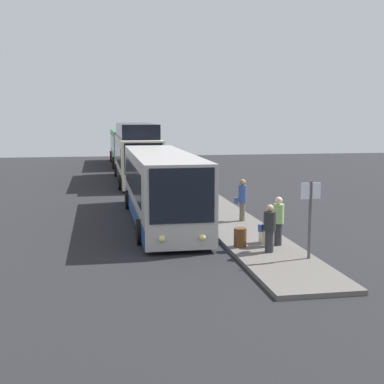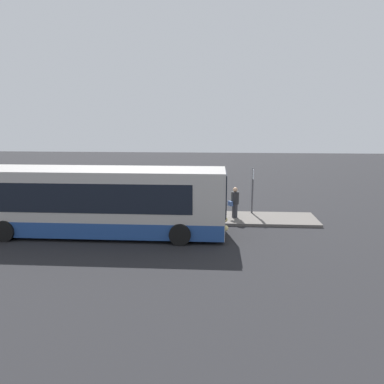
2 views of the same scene
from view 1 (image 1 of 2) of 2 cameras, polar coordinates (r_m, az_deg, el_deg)
name	(u,v)px [view 1 (image 1 of 2)]	position (r m, az deg, el deg)	size (l,w,h in m)	color
ground	(164,225)	(22.96, -2.97, -3.50)	(80.00, 80.00, 0.00)	#232326
platform	(229,221)	(23.46, 3.93, -3.08)	(20.00, 2.47, 0.14)	#605B56
bus_lead	(161,188)	(23.45, -3.35, 0.47)	(11.94, 2.76, 3.04)	#B2ADA8
bus_second	(136,156)	(37.87, -5.96, 3.85)	(11.84, 2.88, 4.09)	beige
bus_third	(126,148)	(51.53, -7.07, 4.73)	(12.62, 2.85, 3.25)	#2D704C
passenger_boarding	(269,227)	(17.83, 8.24, -3.70)	(0.67, 0.61, 1.60)	#2D2D33
passenger_waiting	(278,219)	(18.80, 9.15, -2.89)	(0.42, 0.58, 1.71)	#2D2D33
passenger_with_bags	(242,198)	(22.96, 5.37, -0.63)	(0.47, 0.59, 1.81)	#6B604C
suitcase	(264,234)	(19.17, 7.71, -4.49)	(0.43, 0.27, 0.86)	beige
sign_post	(310,210)	(17.14, 12.50, -1.87)	(0.10, 0.64, 2.47)	#4C4C51
trash_bin	(240,237)	(18.55, 5.16, -4.84)	(0.44, 0.44, 0.65)	#593319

